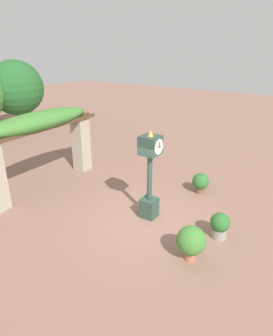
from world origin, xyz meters
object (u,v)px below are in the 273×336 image
pedestal_clock (150,174)px  potted_plant_near_left (220,225)px  potted_plant_far_left (201,182)px  potted_plant_near_right (191,241)px

pedestal_clock → potted_plant_near_left: 2.63m
pedestal_clock → potted_plant_far_left: (2.60, -0.78, -1.12)m
pedestal_clock → potted_plant_near_left: size_ratio=3.72×
potted_plant_near_left → potted_plant_near_right: bearing=166.5°
pedestal_clock → potted_plant_far_left: size_ratio=3.77×
potted_plant_far_left → potted_plant_near_right: bearing=-162.1°
potted_plant_near_right → potted_plant_far_left: size_ratio=1.24×
pedestal_clock → potted_plant_near_right: pedestal_clock is taller
potted_plant_near_right → potted_plant_far_left: 4.07m
potted_plant_near_left → potted_plant_near_right: (-1.39, 0.33, 0.14)m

